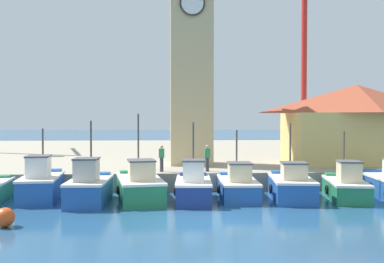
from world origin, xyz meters
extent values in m
plane|color=navy|center=(0.00, 0.00, 0.00)|extent=(300.00, 300.00, 0.00)
cube|color=#9E937F|center=(0.00, 27.33, 0.54)|extent=(120.00, 40.00, 1.08)
cube|color=#2356A8|center=(-8.14, 5.12, 0.59)|extent=(2.21, 4.50, 1.18)
cube|color=#2356A8|center=(-8.32, 7.03, 1.30)|extent=(1.58, 0.74, 0.24)
cube|color=silver|center=(-8.14, 5.12, 1.23)|extent=(2.27, 4.56, 0.12)
cube|color=silver|center=(-8.06, 4.36, 1.82)|extent=(1.20, 1.40, 1.06)
cube|color=#4C4C51|center=(-8.06, 4.36, 2.39)|extent=(1.29, 1.49, 0.08)
cylinder|color=#4C4742|center=(-8.19, 5.66, 2.54)|extent=(0.10, 0.10, 2.49)
torus|color=black|center=(-9.13, 5.24, 0.59)|extent=(0.17, 0.53, 0.52)
cube|color=#2356A8|center=(-5.41, 3.94, 0.57)|extent=(1.90, 4.16, 1.13)
cube|color=#2356A8|center=(-5.37, 5.75, 1.25)|extent=(1.57, 0.63, 0.24)
cube|color=silver|center=(-5.41, 3.94, 1.18)|extent=(1.96, 4.22, 0.12)
cube|color=#B2ADA3|center=(-5.42, 3.22, 1.78)|extent=(1.12, 1.26, 1.06)
cube|color=#4C4C51|center=(-5.42, 3.22, 2.35)|extent=(1.20, 1.34, 0.08)
cylinder|color=#4C4742|center=(-5.40, 4.46, 2.73)|extent=(0.10, 0.10, 2.97)
torus|color=black|center=(-6.40, 4.16, 0.57)|extent=(0.13, 0.52, 0.52)
cube|color=#237A4C|center=(-2.91, 4.76, 0.54)|extent=(2.90, 5.28, 1.08)
cube|color=#237A4C|center=(-3.28, 6.98, 1.20)|extent=(1.86, 0.89, 0.24)
cube|color=silver|center=(-2.91, 4.76, 1.13)|extent=(2.97, 5.35, 0.12)
cube|color=beige|center=(-2.76, 3.90, 1.67)|extent=(1.49, 1.69, 0.96)
cube|color=#4C4C51|center=(-2.76, 3.90, 2.19)|extent=(1.58, 1.78, 0.08)
cylinder|color=#4C4742|center=(-3.01, 5.38, 2.88)|extent=(0.10, 0.10, 3.39)
torus|color=black|center=(-4.07, 4.82, 0.54)|extent=(0.20, 0.53, 0.52)
cube|color=navy|center=(-0.10, 4.13, 0.52)|extent=(1.94, 4.16, 1.04)
cube|color=navy|center=(-0.01, 5.91, 1.16)|extent=(1.50, 0.67, 0.24)
cube|color=silver|center=(-0.10, 4.13, 1.09)|extent=(2.00, 4.22, 0.12)
cube|color=silver|center=(-0.13, 3.42, 1.67)|extent=(1.10, 1.27, 1.03)
cube|color=#4C4C51|center=(-0.13, 3.42, 2.22)|extent=(1.18, 1.36, 0.08)
cylinder|color=#4C4742|center=(-0.07, 4.64, 2.64)|extent=(0.10, 0.10, 2.97)
torus|color=black|center=(-1.03, 4.38, 0.52)|extent=(0.15, 0.53, 0.52)
cube|color=#2356A8|center=(2.37, 5.01, 0.46)|extent=(2.06, 4.60, 0.92)
cube|color=#2356A8|center=(2.45, 7.03, 1.04)|extent=(1.62, 0.66, 0.24)
cube|color=silver|center=(2.37, 5.01, 0.97)|extent=(2.12, 4.67, 0.12)
cube|color=beige|center=(2.34, 4.22, 1.49)|extent=(1.18, 1.40, 0.91)
cube|color=#4C4C51|center=(2.34, 4.22, 1.99)|extent=(1.26, 1.49, 0.08)
cylinder|color=#4C4742|center=(2.39, 5.58, 2.36)|extent=(0.10, 0.10, 2.65)
torus|color=black|center=(1.36, 5.28, 0.46)|extent=(0.14, 0.52, 0.52)
cube|color=#2356A8|center=(5.17, 4.42, 0.53)|extent=(2.49, 4.47, 1.07)
cube|color=#2356A8|center=(5.39, 6.29, 1.19)|extent=(1.76, 0.80, 0.24)
cube|color=silver|center=(5.17, 4.42, 1.12)|extent=(2.56, 4.54, 0.12)
cube|color=beige|center=(5.08, 3.68, 1.59)|extent=(1.34, 1.41, 0.82)
cube|color=#4C4C51|center=(5.08, 3.68, 2.04)|extent=(1.43, 1.50, 0.08)
cylinder|color=#4C4742|center=(5.23, 4.95, 2.62)|extent=(0.10, 0.10, 2.89)
torus|color=black|center=(4.12, 4.76, 0.53)|extent=(0.18, 0.53, 0.52)
cube|color=#237A4C|center=(8.09, 4.36, 0.46)|extent=(2.48, 4.55, 0.93)
cube|color=#237A4C|center=(8.43, 6.24, 1.05)|extent=(1.57, 0.85, 0.24)
cube|color=silver|center=(8.09, 4.36, 0.98)|extent=(2.55, 4.62, 0.12)
cube|color=beige|center=(7.96, 3.62, 1.55)|extent=(1.26, 1.46, 1.02)
cube|color=#4C4C51|center=(7.96, 3.62, 2.10)|extent=(1.35, 1.55, 0.08)
cylinder|color=#4C4742|center=(8.19, 4.89, 2.33)|extent=(0.10, 0.10, 2.58)
torus|color=black|center=(7.19, 4.74, 0.46)|extent=(0.21, 0.53, 0.52)
cube|color=#2356A8|center=(11.18, 7.28, 1.13)|extent=(1.82, 0.74, 0.24)
torus|color=black|center=(9.89, 5.32, 0.51)|extent=(0.16, 0.53, 0.52)
cube|color=tan|center=(0.26, 12.74, 7.27)|extent=(2.91, 2.91, 12.39)
cylinder|color=white|center=(0.26, 11.22, 12.07)|extent=(1.60, 0.12, 1.60)
torus|color=#332D23|center=(0.26, 11.18, 12.07)|extent=(1.72, 0.12, 1.72)
cube|color=tan|center=(12.22, 12.59, 2.90)|extent=(9.78, 5.38, 3.64)
pyramid|color=#A3472D|center=(12.22, 12.59, 5.74)|extent=(10.18, 5.78, 2.04)
cube|color=maroon|center=(11.89, 24.10, 1.68)|extent=(2.00, 2.00, 1.20)
cylinder|color=red|center=(11.89, 24.10, 11.91)|extent=(0.56, 0.56, 19.26)
sphere|color=#E54C19|center=(-7.91, -0.92, 0.39)|extent=(0.78, 0.78, 0.78)
cylinder|color=#33333D|center=(-1.79, 8.28, 1.51)|extent=(0.22, 0.22, 0.85)
cube|color=#338C4C|center=(-1.79, 8.28, 2.21)|extent=(0.34, 0.22, 0.56)
sphere|color=tan|center=(-1.79, 8.28, 2.60)|extent=(0.20, 0.20, 0.20)
cylinder|color=#33333D|center=(1.01, 8.24, 1.51)|extent=(0.22, 0.22, 0.85)
cube|color=#338C4C|center=(1.01, 8.24, 2.21)|extent=(0.34, 0.22, 0.56)
sphere|color=tan|center=(1.01, 8.24, 2.60)|extent=(0.20, 0.20, 0.20)
camera|label=1|loc=(-1.47, -19.04, 4.33)|focal=42.00mm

